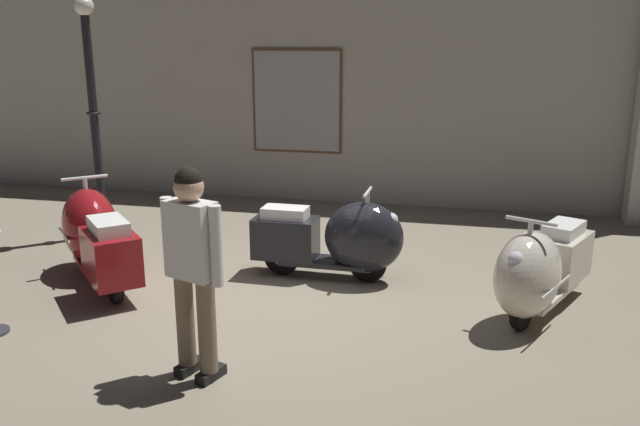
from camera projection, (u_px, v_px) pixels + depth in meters
ground_plane at (287, 295)px, 6.74m from camera, size 60.00×60.00×0.00m
showroom_back_wall at (366, 91)px, 10.18m from camera, size 18.00×0.63×3.60m
scooter_0 at (96, 236)px, 7.05m from camera, size 1.64×1.68×1.12m
scooter_1 at (339, 239)px, 7.09m from camera, size 1.69×0.55×1.03m
scooter_2 at (539, 270)px, 6.10m from camera, size 1.18×1.75×1.04m
lamppost at (94, 123)px, 8.40m from camera, size 0.28×0.28×3.11m
visitor_0 at (193, 259)px, 4.86m from camera, size 0.55×0.36×1.69m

